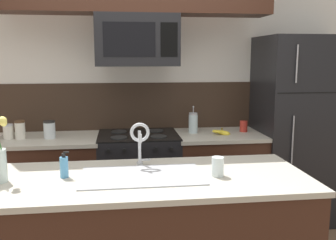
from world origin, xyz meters
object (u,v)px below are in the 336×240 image
object	(u,v)px
stove_range	(139,180)
coffee_tin	(244,126)
refrigerator	(301,129)
dish_soap_bottle	(64,167)
french_press	(193,123)
banana_bunch	(222,132)
storage_jar_short	(49,130)
sink_faucet	(140,138)
drinking_glass	(218,167)
microwave	(137,41)
storage_jar_medium	(20,130)
storage_jar_tall	(8,132)

from	to	relation	value
stove_range	coffee_tin	distance (m)	1.17
refrigerator	dish_soap_bottle	bearing A→B (deg)	-150.50
stove_range	french_press	bearing A→B (deg)	6.29
banana_bunch	dish_soap_bottle	size ratio (longest dim) A/B	1.15
coffee_tin	storage_jar_short	bearing A→B (deg)	-177.84
banana_bunch	sink_faucet	size ratio (longest dim) A/B	0.62
coffee_tin	drinking_glass	distance (m)	1.49
microwave	refrigerator	size ratio (longest dim) A/B	0.40
banana_bunch	coffee_tin	size ratio (longest dim) A/B	1.72
sink_faucet	drinking_glass	distance (m)	0.56
coffee_tin	dish_soap_bottle	size ratio (longest dim) A/B	0.67
refrigerator	coffee_tin	size ratio (longest dim) A/B	16.81
stove_range	banana_bunch	distance (m)	0.93
storage_jar_short	coffee_tin	distance (m)	1.87
french_press	dish_soap_bottle	bearing A→B (deg)	-129.97
storage_jar_short	dish_soap_bottle	world-z (taller)	dish_soap_bottle
stove_range	microwave	distance (m)	1.34
stove_range	refrigerator	size ratio (longest dim) A/B	0.50
stove_range	dish_soap_bottle	world-z (taller)	dish_soap_bottle
storage_jar_short	dish_soap_bottle	size ratio (longest dim) A/B	0.99
stove_range	sink_faucet	world-z (taller)	sink_faucet
french_press	coffee_tin	xyz separation A→B (m)	(0.51, -0.01, -0.04)
refrigerator	storage_jar_medium	world-z (taller)	refrigerator
drinking_glass	storage_jar_tall	bearing A→B (deg)	140.93
storage_jar_short	banana_bunch	distance (m)	1.62
refrigerator	storage_jar_tall	xyz separation A→B (m)	(-2.84, -0.01, 0.05)
sink_faucet	dish_soap_bottle	world-z (taller)	sink_faucet
coffee_tin	drinking_glass	xyz separation A→B (m)	(-0.63, -1.35, 0.01)
storage_jar_short	french_press	distance (m)	1.36
refrigerator	banana_bunch	distance (m)	0.85
banana_bunch	sink_faucet	world-z (taller)	sink_faucet
french_press	dish_soap_bottle	distance (m)	1.66
storage_jar_tall	french_press	distance (m)	1.73
dish_soap_bottle	microwave	bearing A→B (deg)	66.44
storage_jar_tall	storage_jar_short	distance (m)	0.37
stove_range	sink_faucet	bearing A→B (deg)	-92.10
french_press	drinking_glass	size ratio (longest dim) A/B	2.17
microwave	banana_bunch	xyz separation A→B (m)	(0.80, -0.04, -0.86)
storage_jar_short	french_press	size ratio (longest dim) A/B	0.61
microwave	drinking_glass	bearing A→B (deg)	-71.41
refrigerator	sink_faucet	world-z (taller)	refrigerator
sink_faucet	coffee_tin	bearing A→B (deg)	44.64
storage_jar_tall	sink_faucet	size ratio (longest dim) A/B	0.44
stove_range	coffee_tin	size ratio (longest dim) A/B	8.45
storage_jar_medium	storage_jar_short	world-z (taller)	storage_jar_medium
refrigerator	storage_jar_medium	bearing A→B (deg)	-179.38
refrigerator	coffee_tin	bearing A→B (deg)	177.11
refrigerator	storage_jar_tall	bearing A→B (deg)	-179.71
microwave	sink_faucet	size ratio (longest dim) A/B	2.43
storage_jar_medium	coffee_tin	distance (m)	2.13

